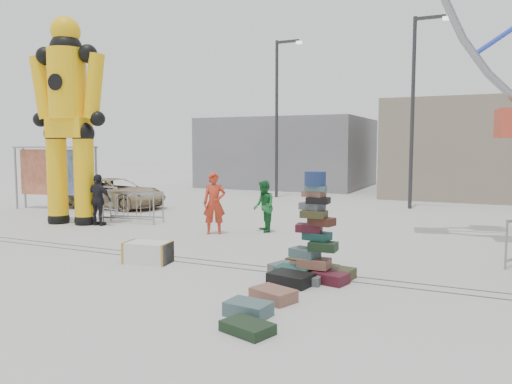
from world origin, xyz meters
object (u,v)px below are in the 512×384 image
at_px(banner_scaffold, 55,162).
at_px(steamer_trunk, 148,253).
at_px(pedestrian_green, 264,206).
at_px(barricade_dummy_a, 102,199).
at_px(barricade_dummy_c, 137,206).
at_px(lamp_post_right, 415,103).
at_px(barricade_dummy_b, 128,208).
at_px(crash_test_dummy, 68,113).
at_px(parked_suv, 115,193).
at_px(suitcase_tower, 315,249).
at_px(pedestrian_red, 214,203).
at_px(pedestrian_black, 98,200).
at_px(lamp_post_left, 278,110).

xyz_separation_m(banner_scaffold, steamer_trunk, (9.37, -6.21, -1.75)).
bearing_deg(pedestrian_green, barricade_dummy_a, -135.88).
xyz_separation_m(steamer_trunk, barricade_dummy_c, (-4.18, 4.91, 0.31)).
bearing_deg(lamp_post_right, barricade_dummy_b, -135.21).
bearing_deg(crash_test_dummy, parked_suv, 101.97).
xyz_separation_m(steamer_trunk, parked_suv, (-7.54, 7.72, 0.40)).
bearing_deg(suitcase_tower, pedestrian_green, 129.78).
relative_size(steamer_trunk, pedestrian_red, 0.55).
bearing_deg(banner_scaffold, steamer_trunk, -44.50).
height_order(steamer_trunk, pedestrian_red, pedestrian_red).
distance_m(barricade_dummy_a, pedestrian_red, 6.97).
bearing_deg(lamp_post_right, parked_suv, -156.70).
bearing_deg(pedestrian_red, barricade_dummy_c, 135.77).
height_order(crash_test_dummy, pedestrian_black, crash_test_dummy).
xyz_separation_m(lamp_post_right, banner_scaffold, (-13.57, -6.56, -2.49)).
height_order(lamp_post_left, parked_suv, lamp_post_left).
distance_m(lamp_post_right, barricade_dummy_a, 13.52).
height_order(barricade_dummy_a, pedestrian_red, pedestrian_red).
bearing_deg(pedestrian_green, barricade_dummy_b, -120.56).
bearing_deg(pedestrian_green, pedestrian_red, -88.29).
height_order(lamp_post_right, lamp_post_left, same).
bearing_deg(lamp_post_left, suitcase_tower, -65.10).
bearing_deg(pedestrian_red, crash_test_dummy, 154.18).
distance_m(suitcase_tower, pedestrian_black, 9.33).
distance_m(lamp_post_right, lamp_post_left, 7.28).
bearing_deg(lamp_post_left, pedestrian_red, -77.85).
distance_m(crash_test_dummy, parked_suv, 5.45).
bearing_deg(lamp_post_right, pedestrian_red, -117.85).
height_order(lamp_post_right, barricade_dummy_c, lamp_post_right).
height_order(pedestrian_red, pedestrian_black, pedestrian_red).
bearing_deg(pedestrian_green, steamer_trunk, -44.32).
bearing_deg(lamp_post_left, banner_scaffold, -127.50).
distance_m(steamer_trunk, pedestrian_black, 6.08).
xyz_separation_m(lamp_post_right, pedestrian_green, (-3.43, -7.90, -3.68)).
bearing_deg(pedestrian_green, barricade_dummy_c, -125.88).
bearing_deg(steamer_trunk, pedestrian_green, 71.52).
bearing_deg(lamp_post_right, steamer_trunk, -108.17).
height_order(lamp_post_left, barricade_dummy_c, lamp_post_left).
xyz_separation_m(crash_test_dummy, barricade_dummy_b, (1.71, 0.86, -3.24)).
bearing_deg(pedestrian_black, suitcase_tower, 157.20).
relative_size(crash_test_dummy, banner_scaffold, 1.94).
bearing_deg(banner_scaffold, barricade_dummy_c, -25.05).
distance_m(lamp_post_left, barricade_dummy_b, 11.13).
relative_size(barricade_dummy_b, pedestrian_green, 1.24).
height_order(steamer_trunk, barricade_dummy_b, barricade_dummy_b).
bearing_deg(suitcase_tower, pedestrian_black, 164.01).
bearing_deg(suitcase_tower, parked_suv, 152.27).
relative_size(barricade_dummy_a, parked_suv, 0.44).
bearing_deg(parked_suv, crash_test_dummy, -157.84).
distance_m(lamp_post_left, barricade_dummy_c, 10.71).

